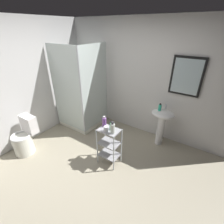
{
  "coord_description": "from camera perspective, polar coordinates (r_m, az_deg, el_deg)",
  "views": [
    {
      "loc": [
        1.4,
        -1.39,
        2.3
      ],
      "look_at": [
        0.06,
        0.63,
        1.0
      ],
      "focal_mm": 25.59,
      "sensor_mm": 36.0,
      "label": 1
    }
  ],
  "objects": [
    {
      "name": "rinse_cup",
      "position": [
        2.68,
        -2.13,
        -6.08
      ],
      "size": [
        0.08,
        0.08,
        0.1
      ],
      "primitive_type": "cylinder",
      "color": "silver",
      "rests_on": "storage_cart"
    },
    {
      "name": "hand_soap_bottle",
      "position": [
        3.31,
        16.73,
        1.57
      ],
      "size": [
        0.06,
        0.06,
        0.15
      ],
      "color": "#2DBC99",
      "rests_on": "pedestal_sink"
    },
    {
      "name": "storage_cart",
      "position": [
        2.93,
        -0.99,
        -11.24
      ],
      "size": [
        0.38,
        0.28,
        0.74
      ],
      "color": "silver",
      "rests_on": "ground_plane"
    },
    {
      "name": "conditioner_bottle_purple",
      "position": [
        2.8,
        -2.77,
        -3.53
      ],
      "size": [
        0.07,
        0.07,
        0.2
      ],
      "color": "#834CA0",
      "rests_on": "storage_cart"
    },
    {
      "name": "shower_stall",
      "position": [
        4.11,
        -10.38,
        1.2
      ],
      "size": [
        0.92,
        0.92,
        2.0
      ],
      "color": "white",
      "rests_on": "ground_plane"
    },
    {
      "name": "toilet",
      "position": [
        3.69,
        -28.73,
        -8.35
      ],
      "size": [
        0.37,
        0.49,
        0.76
      ],
      "color": "white",
      "rests_on": "ground_plane"
    },
    {
      "name": "pedestal_sink",
      "position": [
        3.45,
        17.39,
        -3.06
      ],
      "size": [
        0.46,
        0.37,
        0.81
      ],
      "color": "white",
      "rests_on": "ground_plane"
    },
    {
      "name": "body_wash_bottle_green",
      "position": [
        2.72,
        -0.22,
        -4.98
      ],
      "size": [
        0.06,
        0.06,
        0.16
      ],
      "color": "#359256",
      "rests_on": "storage_cart"
    },
    {
      "name": "wall_back",
      "position": [
        3.68,
        10.16,
        11.28
      ],
      "size": [
        4.2,
        0.14,
        2.5
      ],
      "color": "silver",
      "rests_on": "ground_plane"
    },
    {
      "name": "ground_plane",
      "position": [
        3.04,
        -8.05,
        -21.63
      ],
      "size": [
        4.2,
        4.2,
        0.02
      ],
      "primitive_type": "cube",
      "color": "#9E967F"
    },
    {
      "name": "sink_faucet",
      "position": [
        3.43,
        18.67,
        1.84
      ],
      "size": [
        0.03,
        0.03,
        0.1
      ],
      "primitive_type": "cylinder",
      "color": "silver",
      "rests_on": "pedestal_sink"
    },
    {
      "name": "wall_left",
      "position": [
        3.69,
        -32.02,
        7.38
      ],
      "size": [
        0.1,
        4.2,
        2.5
      ],
      "primitive_type": "cube",
      "color": "silver",
      "rests_on": "ground_plane"
    },
    {
      "name": "lotion_bottle_white",
      "position": [
        2.61,
        0.22,
        -5.86
      ],
      "size": [
        0.07,
        0.07,
        0.22
      ],
      "color": "white",
      "rests_on": "storage_cart"
    }
  ]
}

